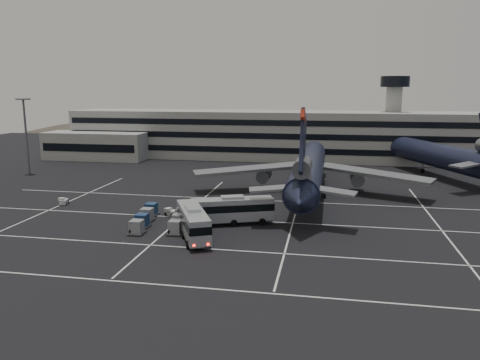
# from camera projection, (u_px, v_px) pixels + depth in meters

# --- Properties ---
(ground) EXTENTS (260.00, 260.00, 0.00)m
(ground) POSITION_uv_depth(u_px,v_px,m) (212.00, 226.00, 71.26)
(ground) COLOR black
(ground) RESTS_ON ground
(lane_markings) EXTENTS (90.00, 55.62, 0.01)m
(lane_markings) POSITION_uv_depth(u_px,v_px,m) (219.00, 225.00, 71.79)
(lane_markings) COLOR silver
(lane_markings) RESTS_ON ground
(terminal) EXTENTS (125.00, 26.00, 24.00)m
(terminal) POSITION_uv_depth(u_px,v_px,m) (260.00, 135.00, 139.05)
(terminal) COLOR gray
(terminal) RESTS_ON ground
(hills) EXTENTS (352.00, 180.00, 44.00)m
(hills) POSITION_uv_depth(u_px,v_px,m) (329.00, 155.00, 234.22)
(hills) COLOR #38332B
(hills) RESTS_ON ground
(lightpole_left) EXTENTS (2.40, 2.40, 18.28)m
(lightpole_left) POSITION_uv_depth(u_px,v_px,m) (25.00, 126.00, 112.72)
(lightpole_left) COLOR slate
(lightpole_left) RESTS_ON ground
(trijet_main) EXTENTS (47.46, 57.47, 18.08)m
(trijet_main) POSITION_uv_depth(u_px,v_px,m) (309.00, 169.00, 90.65)
(trijet_main) COLOR black
(trijet_main) RESTS_ON ground
(trijet_far) EXTENTS (29.55, 55.19, 18.08)m
(trijet_far) POSITION_uv_depth(u_px,v_px,m) (426.00, 152.00, 113.97)
(trijet_far) COLOR black
(trijet_far) RESTS_ON ground
(bus_near) EXTENTS (8.10, 12.73, 4.49)m
(bus_near) POSITION_uv_depth(u_px,v_px,m) (193.00, 221.00, 65.43)
(bus_near) COLOR #9A9EA2
(bus_near) RESTS_ON ground
(bus_far) EXTENTS (12.85, 7.26, 4.47)m
(bus_far) POSITION_uv_depth(u_px,v_px,m) (232.00, 209.00, 71.92)
(bus_far) COLOR #9A9EA2
(bus_far) RESTS_ON ground
(tug_a) EXTENTS (1.78, 2.32, 1.32)m
(tug_a) POSITION_uv_depth(u_px,v_px,m) (64.00, 201.00, 84.44)
(tug_a) COLOR #B8B8B3
(tug_a) RESTS_ON ground
(tug_b) EXTENTS (2.44, 2.16, 1.35)m
(tug_b) POSITION_uv_depth(u_px,v_px,m) (172.00, 212.00, 77.02)
(tug_b) COLOR #B8B8B3
(tug_b) RESTS_ON ground
(uld_cluster) EXTENTS (9.64, 12.69, 2.07)m
(uld_cluster) POSITION_uv_depth(u_px,v_px,m) (159.00, 219.00, 71.46)
(uld_cluster) COLOR #2D2D30
(uld_cluster) RESTS_ON ground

